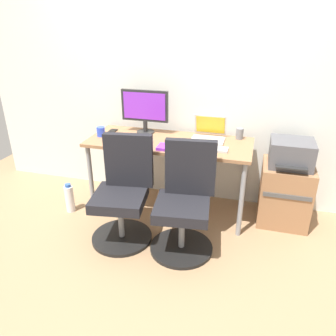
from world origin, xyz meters
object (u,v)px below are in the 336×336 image
office_chair_right (185,203)px  coffee_mug (101,132)px  desktop_monitor (145,108)px  open_laptop (209,134)px  side_cabinet (285,193)px  printer (291,153)px  water_bottle_on_floor (70,198)px  office_chair_left (123,195)px

office_chair_right → coffee_mug: office_chair_right is taller
desktop_monitor → coffee_mug: (-0.39, -0.23, -0.20)m
desktop_monitor → open_laptop: desktop_monitor is taller
desktop_monitor → side_cabinet: bearing=-2.8°
desktop_monitor → printer: bearing=-2.9°
water_bottle_on_floor → desktop_monitor: size_ratio=0.65×
printer → coffee_mug: 1.82m
printer → office_chair_left: bearing=-154.9°
office_chair_left → open_laptop: bearing=48.3°
open_laptop → water_bottle_on_floor: bearing=-160.8°
open_laptop → coffee_mug: open_laptop is taller
side_cabinet → open_laptop: open_laptop is taller
office_chair_right → coffee_mug: 1.16m
side_cabinet → printer: 0.42m
office_chair_right → desktop_monitor: 1.10m
printer → water_bottle_on_floor: bearing=-168.8°
office_chair_right → open_laptop: (0.07, 0.70, 0.39)m
office_chair_right → open_laptop: open_laptop is taller
printer → side_cabinet: bearing=90.0°
office_chair_left → desktop_monitor: (-0.04, 0.72, 0.58)m
office_chair_left → coffee_mug: 0.75m
open_laptop → coffee_mug: 1.06m
desktop_monitor → open_laptop: bearing=-2.2°
coffee_mug → desktop_monitor: bearing=30.4°
office_chair_left → desktop_monitor: bearing=92.8°
office_chair_left → printer: 1.56m
office_chair_right → side_cabinet: office_chair_right is taller
side_cabinet → open_laptop: size_ratio=1.91×
printer → water_bottle_on_floor: size_ratio=1.29×
printer → desktop_monitor: desktop_monitor is taller
coffee_mug → office_chair_right: bearing=-26.9°
office_chair_right → side_cabinet: bearing=37.9°
office_chair_left → office_chair_right: (0.55, 0.00, 0.00)m
water_bottle_on_floor → coffee_mug: bearing=42.3°
water_bottle_on_floor → side_cabinet: bearing=11.2°
office_chair_right → desktop_monitor: bearing=129.2°
open_laptop → side_cabinet: bearing=-3.4°
side_cabinet → coffee_mug: 1.88m
water_bottle_on_floor → coffee_mug: size_ratio=3.37×
water_bottle_on_floor → open_laptop: bearing=19.2°
office_chair_left → open_laptop: (0.62, 0.70, 0.39)m
printer → coffee_mug: coffee_mug is taller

